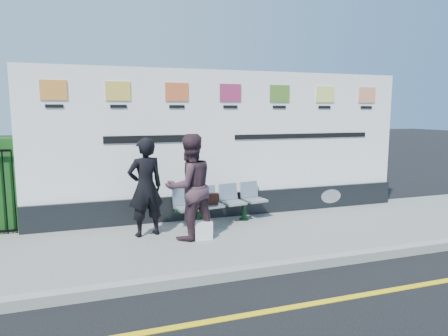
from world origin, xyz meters
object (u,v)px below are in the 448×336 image
(billboard, at_px, (229,154))
(bench, at_px, (222,213))
(woman_right, at_px, (190,187))
(woman_left, at_px, (145,187))

(billboard, bearing_deg, bench, -120.32)
(woman_right, bearing_deg, billboard, -147.57)
(bench, distance_m, woman_left, 1.68)
(woman_right, bearing_deg, woman_left, -46.35)
(billboard, height_order, woman_right, billboard)
(bench, height_order, woman_left, woman_left)
(billboard, distance_m, bench, 1.28)
(billboard, height_order, bench, billboard)
(woman_left, xyz_separation_m, woman_right, (0.69, -0.41, 0.04))
(bench, xyz_separation_m, woman_left, (-1.52, -0.31, 0.66))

